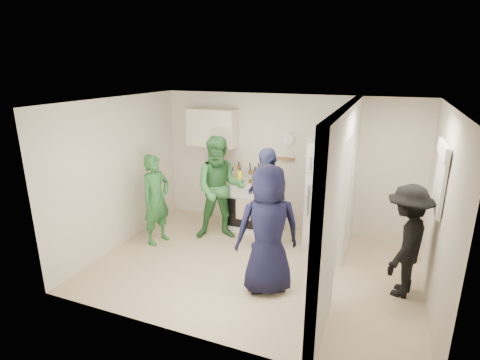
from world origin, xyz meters
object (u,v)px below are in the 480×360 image
at_px(fridge, 330,193).
at_px(yellow_cup_stack_top, 348,135).
at_px(stove, 250,205).
at_px(person_denim, 267,201).
at_px(blue_bowl, 330,127).
at_px(person_navy, 268,230).
at_px(person_nook, 406,241).
at_px(wicker_basket, 329,135).
at_px(person_green_left, 156,200).
at_px(person_green_center, 220,189).

bearing_deg(fridge, yellow_cup_stack_top, -24.44).
distance_m(stove, person_denim, 1.02).
bearing_deg(fridge, stove, 178.83).
height_order(fridge, person_denim, fridge).
relative_size(blue_bowl, yellow_cup_stack_top, 0.96).
distance_m(person_navy, person_nook, 1.81).
height_order(stove, person_navy, person_navy).
height_order(wicker_basket, person_green_left, wicker_basket).
xyz_separation_m(person_green_center, person_nook, (2.99, -0.67, -0.15)).
xyz_separation_m(fridge, person_green_left, (-2.75, -1.13, -0.12)).
xyz_separation_m(stove, person_navy, (0.93, -1.84, 0.43)).
relative_size(fridge, person_navy, 1.01).
height_order(blue_bowl, person_green_left, blue_bowl).
distance_m(fridge, person_green_left, 2.98).
bearing_deg(person_denim, person_navy, -33.71).
relative_size(person_green_center, person_denim, 1.05).
distance_m(yellow_cup_stack_top, person_nook, 1.87).
xyz_separation_m(person_green_left, person_denim, (1.84, 0.41, 0.09)).
distance_m(stove, fridge, 1.53).
bearing_deg(yellow_cup_stack_top, stove, 175.59).
distance_m(person_denim, person_nook, 2.15).
distance_m(wicker_basket, person_green_left, 3.10).
bearing_deg(person_nook, person_navy, -55.20).
bearing_deg(person_denim, person_nook, 23.74).
relative_size(wicker_basket, person_green_center, 0.19).
relative_size(person_navy, person_nook, 1.16).
height_order(wicker_basket, person_green_center, wicker_basket).
bearing_deg(fridge, wicker_basket, 153.43).
height_order(stove, person_green_left, person_green_left).
bearing_deg(wicker_basket, yellow_cup_stack_top, -25.11).
relative_size(yellow_cup_stack_top, person_green_center, 0.14).
xyz_separation_m(stove, person_green_center, (-0.35, -0.58, 0.46)).
relative_size(fridge, person_nook, 1.17).
bearing_deg(blue_bowl, yellow_cup_stack_top, -25.11).
relative_size(person_green_left, person_nook, 1.02).
bearing_deg(yellow_cup_stack_top, person_denim, -151.52).
relative_size(stove, person_nook, 0.59).
relative_size(fridge, person_green_left, 1.15).
xyz_separation_m(person_denim, person_nook, (2.08, -0.51, -0.11)).
distance_m(wicker_basket, person_green_center, 2.05).
relative_size(blue_bowl, person_navy, 0.13).
bearing_deg(person_navy, person_green_center, -75.38).
height_order(blue_bowl, yellow_cup_stack_top, blue_bowl).
bearing_deg(blue_bowl, person_denim, -136.71).
height_order(stove, person_nook, person_nook).
distance_m(yellow_cup_stack_top, person_green_left, 3.34).
bearing_deg(person_nook, wicker_basket, -119.17).
bearing_deg(person_green_left, person_navy, -94.49).
xyz_separation_m(yellow_cup_stack_top, person_denim, (-1.13, -0.61, -1.05)).
bearing_deg(person_navy, person_green_left, -48.01).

